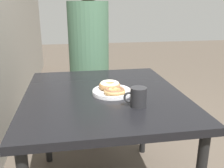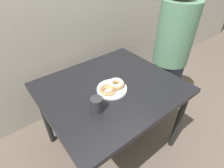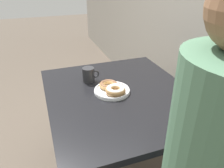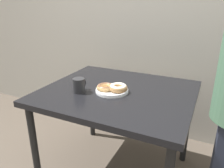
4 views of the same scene
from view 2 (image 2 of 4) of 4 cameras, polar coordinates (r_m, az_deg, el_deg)
The scene contains 5 objects.
ground_plane at distance 1.81m, azimuth 6.95°, elevation -25.19°, with size 14.00×14.00×0.00m, color #4C4238.
dining_table at distance 1.44m, azimuth -0.38°, elevation -3.10°, with size 1.06×0.93×0.75m.
donut_plate at distance 1.33m, azimuth 0.13°, elevation -1.05°, with size 0.26×0.23×0.06m.
coffee_mug at distance 1.16m, azimuth -5.07°, elevation -6.54°, with size 0.08×0.12×0.10m.
person_figure at distance 1.89m, azimuth 19.01°, elevation 10.64°, with size 0.35×0.35×1.49m.
Camera 2 is at (-0.67, -0.53, 1.60)m, focal length 28.00 mm.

